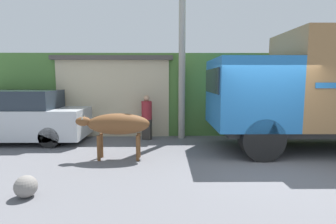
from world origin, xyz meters
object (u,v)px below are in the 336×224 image
at_px(parked_suv, 15,118).
at_px(roadside_rock, 26,186).
at_px(brown_cow, 117,125).
at_px(pedestrian_on_hill, 147,116).
at_px(utility_pole, 182,43).

height_order(parked_suv, roadside_rock, parked_suv).
height_order(brown_cow, roadside_rock, brown_cow).
bearing_deg(pedestrian_on_hill, utility_pole, -150.26).
xyz_separation_m(brown_cow, pedestrian_on_hill, (0.63, 2.33, -0.08)).
height_order(brown_cow, pedestrian_on_hill, pedestrian_on_hill).
height_order(parked_suv, utility_pole, utility_pole).
height_order(pedestrian_on_hill, roadside_rock, pedestrian_on_hill).
relative_size(brown_cow, utility_pole, 0.30).
xyz_separation_m(pedestrian_on_hill, utility_pole, (1.26, 0.24, 2.57)).
xyz_separation_m(parked_suv, utility_pole, (5.70, 0.62, 2.58)).
xyz_separation_m(parked_suv, pedestrian_on_hill, (4.44, 0.38, 0.01)).
distance_m(parked_suv, pedestrian_on_hill, 4.46).
relative_size(parked_suv, utility_pole, 0.72).
distance_m(pedestrian_on_hill, roadside_rock, 5.05).
bearing_deg(utility_pole, parked_suv, -173.79).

